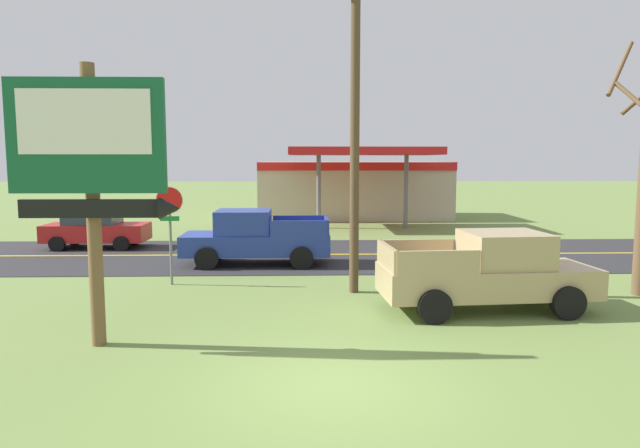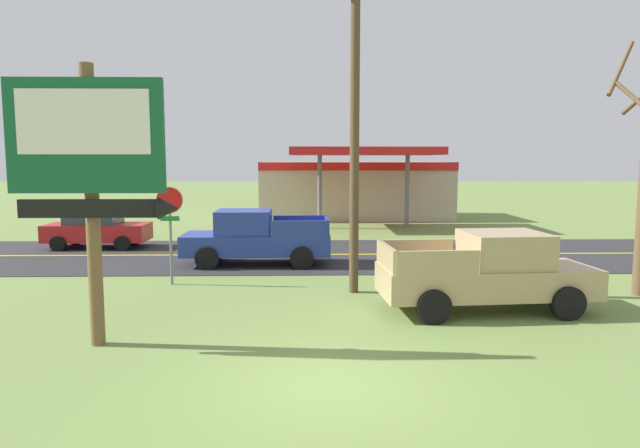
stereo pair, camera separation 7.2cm
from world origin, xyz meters
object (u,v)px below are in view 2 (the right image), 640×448
(utility_pole, at_px, (355,103))
(pickup_tan_parked_on_lawn, at_px, (488,272))
(motel_sign, at_px, (91,161))
(pickup_blue_on_road, at_px, (255,238))
(car_red_mid_lane, at_px, (97,229))
(gas_station, at_px, (355,188))
(stop_sign, at_px, (170,218))

(utility_pole, height_order, pickup_tan_parked_on_lawn, utility_pole)
(motel_sign, xyz_separation_m, pickup_blue_on_road, (2.34, 8.91, -2.75))
(utility_pole, bearing_deg, motel_sign, -140.28)
(pickup_tan_parked_on_lawn, xyz_separation_m, car_red_mid_lane, (-13.41, 10.36, -0.13))
(pickup_tan_parked_on_lawn, bearing_deg, motel_sign, -163.65)
(utility_pole, xyz_separation_m, gas_station, (1.81, 20.84, -3.35))
(pickup_tan_parked_on_lawn, height_order, car_red_mid_lane, pickup_tan_parked_on_lawn)
(car_red_mid_lane, bearing_deg, utility_pole, -39.14)
(gas_station, bearing_deg, motel_sign, -106.06)
(motel_sign, xyz_separation_m, stop_sign, (0.11, 5.70, -1.68))
(stop_sign, relative_size, car_red_mid_lane, 0.70)
(stop_sign, relative_size, utility_pole, 0.30)
(utility_pole, distance_m, car_red_mid_lane, 13.93)
(gas_station, distance_m, car_red_mid_lane, 17.40)
(stop_sign, distance_m, gas_station, 20.98)
(stop_sign, relative_size, pickup_blue_on_road, 0.57)
(pickup_tan_parked_on_lawn, bearing_deg, car_red_mid_lane, 142.30)
(utility_pole, bearing_deg, stop_sign, 168.20)
(gas_station, distance_m, pickup_blue_on_road, 17.27)
(pickup_blue_on_road, bearing_deg, stop_sign, -124.79)
(utility_pole, height_order, gas_station, utility_pole)
(pickup_tan_parked_on_lawn, distance_m, car_red_mid_lane, 16.94)
(car_red_mid_lane, bearing_deg, pickup_tan_parked_on_lawn, -37.70)
(utility_pole, bearing_deg, gas_station, 85.04)
(motel_sign, xyz_separation_m, gas_station, (7.32, 25.41, -1.77))
(stop_sign, bearing_deg, gas_station, 69.93)
(pickup_tan_parked_on_lawn, height_order, pickup_blue_on_road, same)
(motel_sign, distance_m, stop_sign, 5.95)
(motel_sign, distance_m, utility_pole, 7.34)
(utility_pole, distance_m, pickup_blue_on_road, 6.90)
(utility_pole, bearing_deg, pickup_tan_parked_on_lawn, -32.64)
(car_red_mid_lane, bearing_deg, stop_sign, -56.10)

